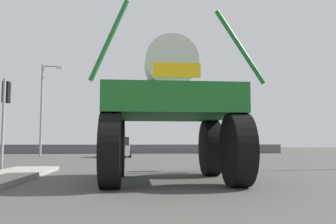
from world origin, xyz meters
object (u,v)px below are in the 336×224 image
Objects in this scene: sedan_ahead at (118,148)px; traffic_signal_near_right at (239,107)px; streetlight_far_left at (43,105)px; traffic_signal_near_left at (5,104)px; oversize_sprayer at (169,112)px.

traffic_signal_near_right reaches higher than sedan_ahead.
streetlight_far_left is (-11.62, 14.64, 1.50)m from traffic_signal_near_right.
traffic_signal_near_left is 0.49× the size of streetlight_far_left.
traffic_signal_near_right is 0.48× the size of streetlight_far_left.
streetlight_far_left is (-2.27, 14.64, 1.46)m from traffic_signal_near_left.
oversize_sprayer is 7.35m from traffic_signal_near_left.
oversize_sprayer is 0.69× the size of streetlight_far_left.
traffic_signal_near_left is (-6.07, 4.09, 0.65)m from oversize_sprayer.
traffic_signal_near_right is at bearing -51.54° from streetlight_far_left.
traffic_signal_near_right is (9.35, 0.00, -0.04)m from traffic_signal_near_left.
oversize_sprayer is 5.28m from traffic_signal_near_right.
traffic_signal_near_right is (3.28, 4.09, 0.61)m from oversize_sprayer.
traffic_signal_near_left is at bearing -81.17° from streetlight_far_left.
oversize_sprayer is 1.41× the size of traffic_signal_near_left.
traffic_signal_near_left is at bearing 162.15° from sedan_ahead.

